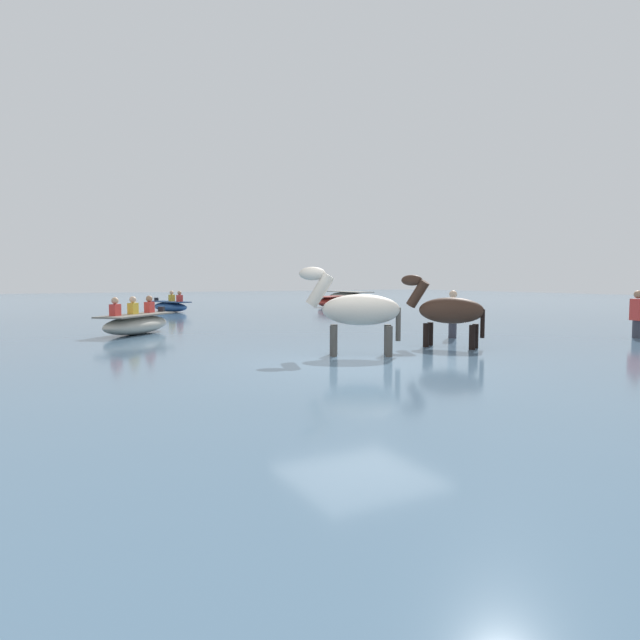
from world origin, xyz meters
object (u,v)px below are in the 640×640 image
Objects in this scene: boat_near_port at (331,301)px; boat_distant_west at (136,323)px; boat_far_offshore at (170,306)px; horse_lead_pinto at (357,312)px; horse_trailing_dark_bay at (447,313)px; person_spectator_far at (637,321)px; boat_distant_east at (348,297)px; person_wading_close at (453,321)px.

boat_near_port is 15.62m from boat_distant_west.
horse_lead_pinto is at bearing -90.53° from boat_far_offshore.
boat_distant_west is (-11.82, -10.22, 0.01)m from boat_near_port.
horse_trailing_dark_bay is 1.23× the size of person_spectator_far.
boat_distant_east is 2.55× the size of person_spectator_far.
boat_distant_east is 12.16m from boat_far_offshore.
person_spectator_far is at bearing -65.31° from boat_far_offshore.
boat_distant_east is 2.55× the size of person_wading_close.
boat_distant_west is at bearing 115.64° from horse_lead_pinto.
boat_distant_west reaches higher than boat_far_offshore.
horse_trailing_dark_bay is 17.59m from boat_near_port.
person_spectator_far is at bearing -100.97° from boat_distant_east.
boat_distant_west is (-3.01, 6.28, -0.54)m from horse_lead_pinto.
boat_far_offshore is at bearing -176.65° from boat_near_port.
boat_distant_east is (2.96, 3.07, 0.08)m from boat_near_port.
horse_trailing_dark_bay is 0.48× the size of boat_distant_east.
boat_distant_east is at bearing 41.96° from boat_distant_west.
person_spectator_far is (5.44, -0.86, -0.32)m from horse_trailing_dark_bay.
boat_distant_west is 12.91m from person_spectator_far.
boat_near_port is 1.73× the size of person_wading_close.
person_wading_close is 4.60m from person_spectator_far.
person_wading_close reaches higher than boat_distant_east.
boat_near_port is 4.27m from boat_distant_east.
boat_distant_east is at bearing 66.22° from person_wading_close.
boat_distant_west is at bearing -138.04° from boat_distant_east.
horse_lead_pinto reaches higher than person_spectator_far.
boat_far_offshore is at bearing 114.69° from person_spectator_far.
horse_trailing_dark_bay is 2.01m from person_wading_close.
horse_trailing_dark_bay is at bearing -135.69° from person_wading_close.
horse_trailing_dark_bay is at bearing -81.95° from boat_far_offshore.
horse_lead_pinto is 6.98m from boat_distant_west.
person_spectator_far is at bearing -8.94° from horse_trailing_dark_bay.
boat_distant_east is 19.73m from person_wading_close.
horse_lead_pinto is 0.76× the size of boat_near_port.
boat_distant_west reaches higher than boat_near_port.
horse_trailing_dark_bay is 16.03m from boat_far_offshore.
horse_trailing_dark_bay reaches higher than person_wading_close.
horse_lead_pinto is at bearing -177.01° from horse_trailing_dark_bay.
person_wading_close reaches higher than boat_distant_west.
person_wading_close reaches higher than boat_far_offshore.
horse_trailing_dark_bay is at bearing 171.06° from person_spectator_far.
boat_distant_east is at bearing 79.03° from person_spectator_far.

